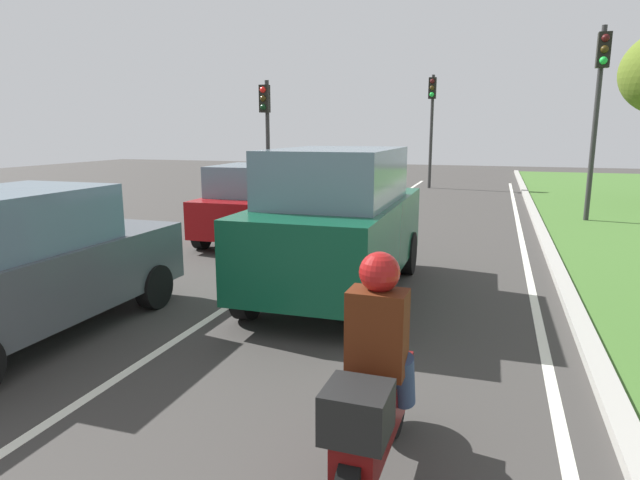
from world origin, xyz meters
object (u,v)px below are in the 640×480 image
at_px(car_hatchback_far, 255,203).
at_px(motorcycle, 375,415).
at_px(car_sedan_left_lane, 21,266).
at_px(rider_person, 378,330).
at_px(traffic_light_overhead_left, 266,120).
at_px(traffic_light_near_right, 599,91).
at_px(traffic_light_far_median, 432,111).
at_px(car_suv_ahead, 338,221).

xyz_separation_m(car_hatchback_far, motorcycle, (4.62, -8.00, -0.31)).
height_order(car_sedan_left_lane, rider_person, car_sedan_left_lane).
xyz_separation_m(rider_person, traffic_light_overhead_left, (-6.84, 13.76, 1.71)).
height_order(motorcycle, traffic_light_near_right, traffic_light_near_right).
xyz_separation_m(motorcycle, rider_person, (0.00, 0.05, 0.62)).
height_order(traffic_light_near_right, traffic_light_far_median, traffic_light_near_right).
bearing_deg(car_sedan_left_lane, motorcycle, -17.51).
bearing_deg(traffic_light_overhead_left, rider_person, -63.59).
xyz_separation_m(car_sedan_left_lane, traffic_light_near_right, (7.93, 11.65, 2.67)).
relative_size(car_sedan_left_lane, traffic_light_near_right, 0.81).
distance_m(traffic_light_overhead_left, traffic_light_far_median, 8.85).
relative_size(car_suv_ahead, car_hatchback_far, 1.21).
distance_m(car_suv_ahead, car_hatchback_far, 4.65).
height_order(rider_person, traffic_light_overhead_left, traffic_light_overhead_left).
bearing_deg(motorcycle, traffic_light_near_right, 77.45).
distance_m(motorcycle, traffic_light_overhead_left, 15.58).
bearing_deg(car_suv_ahead, car_sedan_left_lane, -137.25).
height_order(car_sedan_left_lane, motorcycle, car_sedan_left_lane).
relative_size(car_sedan_left_lane, traffic_light_overhead_left, 1.02).
distance_m(car_suv_ahead, motorcycle, 4.80).
height_order(car_hatchback_far, traffic_light_overhead_left, traffic_light_overhead_left).
bearing_deg(traffic_light_near_right, car_sedan_left_lane, -124.25).
bearing_deg(motorcycle, car_hatchback_far, 121.12).
distance_m(car_hatchback_far, rider_person, 9.20).
relative_size(car_hatchback_far, motorcycle, 1.97).
height_order(rider_person, traffic_light_far_median, traffic_light_far_median).
distance_m(car_suv_ahead, traffic_light_near_right, 10.18).
height_order(car_sedan_left_lane, traffic_light_far_median, traffic_light_far_median).
distance_m(motorcycle, traffic_light_near_right, 13.88).
xyz_separation_m(car_suv_ahead, traffic_light_near_right, (4.77, 8.66, 2.42)).
xyz_separation_m(car_suv_ahead, rider_person, (1.57, -4.45, 0.02)).
height_order(car_hatchback_far, traffic_light_near_right, traffic_light_near_right).
distance_m(car_hatchback_far, motorcycle, 9.24).
bearing_deg(traffic_light_far_median, motorcycle, -84.19).
relative_size(car_sedan_left_lane, traffic_light_far_median, 0.87).
distance_m(car_suv_ahead, traffic_light_overhead_left, 10.83).
height_order(car_suv_ahead, car_sedan_left_lane, car_suv_ahead).
relative_size(car_suv_ahead, traffic_light_overhead_left, 1.07).
bearing_deg(car_suv_ahead, rider_person, -71.16).
height_order(car_hatchback_far, traffic_light_far_median, traffic_light_far_median).
bearing_deg(traffic_light_overhead_left, car_suv_ahead, -60.52).
bearing_deg(car_sedan_left_lane, car_suv_ahead, 43.62).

